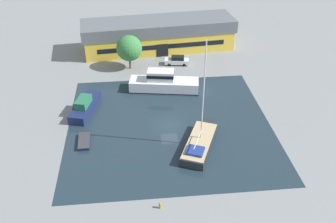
{
  "coord_description": "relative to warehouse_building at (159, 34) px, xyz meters",
  "views": [
    {
      "loc": [
        -4.71,
        -44.68,
        31.56
      ],
      "look_at": [
        0.0,
        2.16,
        1.0
      ],
      "focal_mm": 40.0,
      "sensor_mm": 36.0,
      "label": 1
    }
  ],
  "objects": [
    {
      "name": "sailboat_moored",
      "position": [
        2.89,
        -33.46,
        -2.41
      ],
      "size": [
        6.45,
        10.32,
        15.2
      ],
      "rotation": [
        0.0,
        0.0,
        -0.41
      ],
      "color": "#23282D",
      "rests_on": "water_canal"
    },
    {
      "name": "mooring_bollard",
      "position": [
        -3.34,
        -43.78,
        -2.7
      ],
      "size": [
        0.3,
        0.3,
        0.78
      ],
      "color": "olive",
      "rests_on": "ground"
    },
    {
      "name": "warehouse_building",
      "position": [
        0.0,
        0.0,
        0.0
      ],
      "size": [
        31.52,
        11.33,
        6.14
      ],
      "rotation": [
        0.0,
        0.0,
        0.1
      ],
      "color": "gold",
      "rests_on": "ground"
    },
    {
      "name": "ground_plane",
      "position": [
        -0.65,
        -28.0,
        -3.11
      ],
      "size": [
        440.0,
        440.0,
        0.0
      ],
      "primitive_type": "plane",
      "color": "gray"
    },
    {
      "name": "quay_tree_near_building",
      "position": [
        -6.06,
        -8.62,
        0.93
      ],
      "size": [
        4.75,
        4.75,
        6.42
      ],
      "color": "brown",
      "rests_on": "ground"
    },
    {
      "name": "small_dinghy",
      "position": [
        -12.72,
        -31.03,
        -2.85
      ],
      "size": [
        1.72,
        3.83,
        0.51
      ],
      "rotation": [
        0.0,
        0.0,
        0.05
      ],
      "color": "#19234C",
      "rests_on": "water_canal"
    },
    {
      "name": "parked_car",
      "position": [
        2.89,
        -7.93,
        -2.27
      ],
      "size": [
        4.78,
        2.36,
        1.69
      ],
      "rotation": [
        0.0,
        0.0,
        1.43
      ],
      "color": "silver",
      "rests_on": "ground"
    },
    {
      "name": "cabin_boat",
      "position": [
        -13.22,
        -22.98,
        -2.19
      ],
      "size": [
        4.5,
        8.53,
        2.51
      ],
      "rotation": [
        0.0,
        0.0,
        -0.26
      ],
      "color": "#19234C",
      "rests_on": "water_canal"
    },
    {
      "name": "water_canal",
      "position": [
        -0.65,
        -28.0,
        -3.11
      ],
      "size": [
        29.45,
        28.75,
        0.01
      ],
      "primitive_type": "cube",
      "color": "#1E2D38",
      "rests_on": "ground"
    },
    {
      "name": "motor_cruiser",
      "position": [
        -0.6,
        -17.56,
        -1.77
      ],
      "size": [
        12.02,
        5.18,
        3.66
      ],
      "rotation": [
        0.0,
        0.0,
        1.4
      ],
      "color": "white",
      "rests_on": "water_canal"
    }
  ]
}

